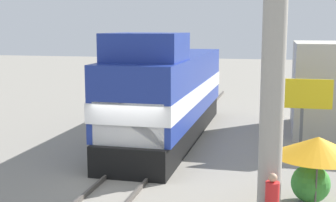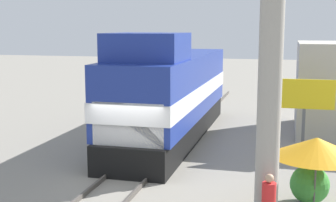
{
  "view_description": "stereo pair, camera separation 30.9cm",
  "coord_description": "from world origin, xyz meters",
  "px_view_note": "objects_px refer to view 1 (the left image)",
  "views": [
    {
      "loc": [
        4.79,
        -14.73,
        5.05
      ],
      "look_at": [
        1.2,
        0.4,
        2.58
      ],
      "focal_mm": 50.0,
      "sensor_mm": 36.0,
      "label": 1
    },
    {
      "loc": [
        5.09,
        -14.66,
        5.05
      ],
      "look_at": [
        1.2,
        0.4,
        2.58
      ],
      "focal_mm": 50.0,
      "sensor_mm": 36.0,
      "label": 2
    }
  ],
  "objects_px": {
    "locomotive": "(168,94)",
    "utility_pole": "(274,57)",
    "billboard_sign": "(303,98)",
    "vendor_umbrella": "(318,147)",
    "person_bystander": "(272,202)"
  },
  "relations": [
    {
      "from": "billboard_sign",
      "to": "person_bystander",
      "type": "height_order",
      "value": "billboard_sign"
    },
    {
      "from": "billboard_sign",
      "to": "vendor_umbrella",
      "type": "bearing_deg",
      "value": -88.33
    },
    {
      "from": "utility_pole",
      "to": "vendor_umbrella",
      "type": "xyz_separation_m",
      "value": [
        1.26,
        1.33,
        -2.52
      ]
    },
    {
      "from": "locomotive",
      "to": "vendor_umbrella",
      "type": "relative_size",
      "value": 5.18
    },
    {
      "from": "billboard_sign",
      "to": "person_bystander",
      "type": "xyz_separation_m",
      "value": [
        -1.0,
        -7.83,
        -1.44
      ]
    },
    {
      "from": "utility_pole",
      "to": "billboard_sign",
      "type": "relative_size",
      "value": 2.83
    },
    {
      "from": "utility_pole",
      "to": "vendor_umbrella",
      "type": "bearing_deg",
      "value": 46.59
    },
    {
      "from": "locomotive",
      "to": "utility_pole",
      "type": "xyz_separation_m",
      "value": [
        4.66,
        -8.38,
        2.26
      ]
    },
    {
      "from": "utility_pole",
      "to": "vendor_umbrella",
      "type": "height_order",
      "value": "utility_pole"
    },
    {
      "from": "locomotive",
      "to": "person_bystander",
      "type": "relative_size",
      "value": 8.17
    },
    {
      "from": "locomotive",
      "to": "utility_pole",
      "type": "height_order",
      "value": "utility_pole"
    },
    {
      "from": "utility_pole",
      "to": "billboard_sign",
      "type": "xyz_separation_m",
      "value": [
        1.09,
        7.22,
        -2.04
      ]
    },
    {
      "from": "vendor_umbrella",
      "to": "billboard_sign",
      "type": "xyz_separation_m",
      "value": [
        -0.17,
        5.88,
        0.48
      ]
    },
    {
      "from": "utility_pole",
      "to": "billboard_sign",
      "type": "bearing_deg",
      "value": 81.39
    },
    {
      "from": "locomotive",
      "to": "billboard_sign",
      "type": "relative_size",
      "value": 4.21
    }
  ]
}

